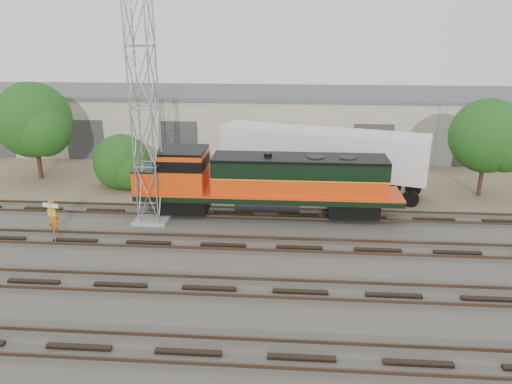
# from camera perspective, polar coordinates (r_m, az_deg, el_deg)

# --- Properties ---
(ground) EXTENTS (140.00, 140.00, 0.00)m
(ground) POSITION_cam_1_polar(r_m,az_deg,el_deg) (25.08, -4.23, -7.64)
(ground) COLOR #47423A
(ground) RESTS_ON ground
(dirt_strip) EXTENTS (80.00, 16.00, 0.02)m
(dirt_strip) POSITION_cam_1_polar(r_m,az_deg,el_deg) (38.97, -1.03, 2.23)
(dirt_strip) COLOR #726047
(dirt_strip) RESTS_ON ground
(tracks) EXTENTS (80.00, 20.40, 0.28)m
(tracks) POSITION_cam_1_polar(r_m,az_deg,el_deg) (22.43, -5.37, -10.87)
(tracks) COLOR black
(tracks) RESTS_ON ground
(warehouse) EXTENTS (58.40, 10.40, 5.30)m
(warehouse) POSITION_cam_1_polar(r_m,az_deg,el_deg) (46.07, -0.07, 8.23)
(warehouse) COLOR beige
(warehouse) RESTS_ON ground
(locomotive) EXTENTS (15.80, 2.77, 3.80)m
(locomotive) POSITION_cam_1_polar(r_m,az_deg,el_deg) (29.61, 0.82, 1.24)
(locomotive) COLOR black
(locomotive) RESTS_ON tracks
(signal_tower) EXTENTS (1.96, 1.96, 13.24)m
(signal_tower) POSITION_cam_1_polar(r_m,az_deg,el_deg) (28.50, -12.59, 8.93)
(signal_tower) COLOR gray
(signal_tower) RESTS_ON ground
(sign_post) EXTENTS (0.91, 0.24, 2.26)m
(sign_post) POSITION_cam_1_polar(r_m,az_deg,el_deg) (28.30, -22.31, -2.43)
(sign_post) COLOR gray
(sign_post) RESTS_ON ground
(worker) EXTENTS (0.86, 0.72, 2.00)m
(worker) POSITION_cam_1_polar(r_m,az_deg,el_deg) (29.61, -22.17, -2.68)
(worker) COLOR orange
(worker) RESTS_ON ground
(semi_trailer) EXTENTS (14.14, 6.59, 4.28)m
(semi_trailer) POSITION_cam_1_polar(r_m,az_deg,el_deg) (34.31, 8.10, 4.38)
(semi_trailer) COLOR white
(semi_trailer) RESTS_ON ground
(tree_west) EXTENTS (5.76, 5.48, 7.17)m
(tree_west) POSITION_cam_1_polar(r_m,az_deg,el_deg) (39.61, -23.87, 7.27)
(tree_west) COLOR #382619
(tree_west) RESTS_ON ground
(tree_mid) EXTENTS (4.18, 3.99, 3.99)m
(tree_mid) POSITION_cam_1_polar(r_m,az_deg,el_deg) (36.44, -14.85, 3.10)
(tree_mid) COLOR #382619
(tree_mid) RESTS_ON ground
(tree_east) EXTENTS (5.10, 4.86, 6.56)m
(tree_east) POSITION_cam_1_polar(r_m,az_deg,el_deg) (35.93, 25.36, 5.55)
(tree_east) COLOR #382619
(tree_east) RESTS_ON ground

